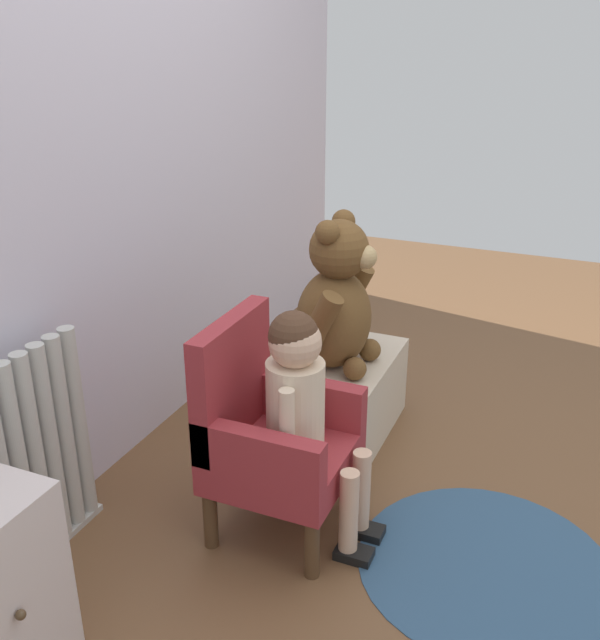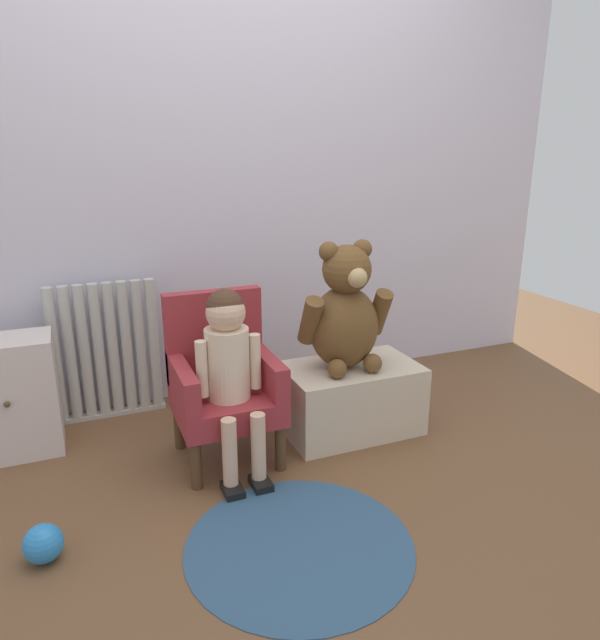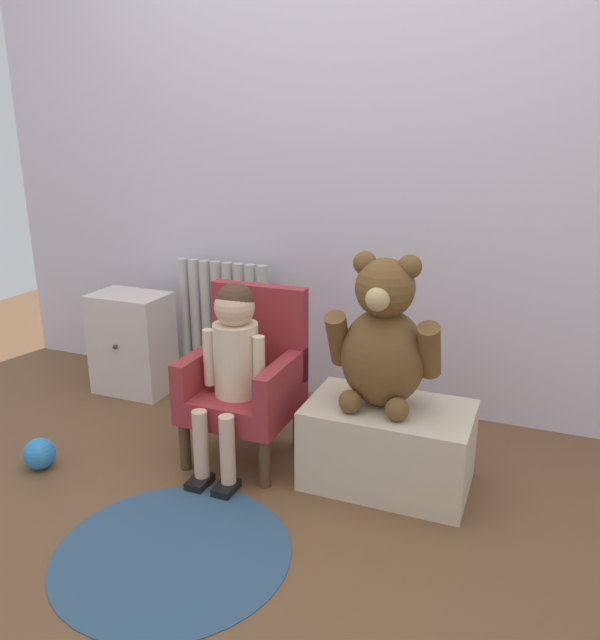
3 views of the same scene
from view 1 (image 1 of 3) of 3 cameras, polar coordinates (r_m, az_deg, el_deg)
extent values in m
plane|color=brown|center=(2.37, 12.92, -15.74)|extent=(6.00, 6.00, 0.00)
cube|color=silver|center=(2.39, -15.83, 15.81)|extent=(3.80, 0.05, 2.40)
cylinder|color=#B8B8B0|center=(2.09, -22.75, -11.63)|extent=(0.05, 0.05, 0.63)
cylinder|color=#B8B8B0|center=(2.13, -21.58, -10.83)|extent=(0.05, 0.05, 0.63)
cylinder|color=#B8B8B0|center=(2.16, -20.45, -10.06)|extent=(0.05, 0.05, 0.63)
cylinder|color=#B8B8B0|center=(2.20, -19.37, -9.31)|extent=(0.05, 0.05, 0.63)
cylinder|color=#B8B8B0|center=(2.24, -18.32, -8.58)|extent=(0.05, 0.05, 0.63)
cylinder|color=#B8B8B0|center=(2.28, -17.31, -7.87)|extent=(0.05, 0.05, 0.63)
cube|color=#B8B8B0|center=(2.33, -19.86, -17.15)|extent=(0.50, 0.05, 0.02)
sphere|color=#4C3823|center=(1.77, -21.45, -21.10)|extent=(0.02, 0.02, 0.02)
cube|color=maroon|center=(2.18, -1.34, -11.10)|extent=(0.40, 0.39, 0.10)
cube|color=maroon|center=(2.12, -5.47, -4.66)|extent=(0.40, 0.06, 0.38)
cube|color=maroon|center=(1.98, -3.44, -10.71)|extent=(0.06, 0.39, 0.14)
cube|color=maroon|center=(2.25, 0.42, -6.34)|extent=(0.06, 0.39, 0.14)
cylinder|color=#4C331E|center=(2.09, 0.96, -17.76)|extent=(0.04, 0.04, 0.19)
cylinder|color=#4C331E|center=(2.34, 4.15, -12.81)|extent=(0.04, 0.04, 0.19)
cylinder|color=#4C331E|center=(2.21, -7.18, -15.48)|extent=(0.04, 0.04, 0.19)
cylinder|color=#4C331E|center=(2.44, -3.20, -11.08)|extent=(0.04, 0.04, 0.19)
cylinder|color=beige|center=(2.06, -0.37, -6.95)|extent=(0.17, 0.17, 0.28)
sphere|color=#D8AD8E|center=(1.97, -0.39, -1.80)|extent=(0.15, 0.15, 0.15)
sphere|color=#472D1E|center=(1.96, -0.52, -1.27)|extent=(0.14, 0.14, 0.14)
cylinder|color=#D8AD8E|center=(2.11, 3.93, -15.02)|extent=(0.06, 0.06, 0.26)
cube|color=black|center=(2.20, 4.34, -18.15)|extent=(0.07, 0.11, 0.03)
cylinder|color=#D8AD8E|center=(2.20, 4.91, -13.39)|extent=(0.06, 0.06, 0.26)
cube|color=black|center=(2.28, 5.28, -16.46)|extent=(0.07, 0.11, 0.03)
cylinder|color=beige|center=(1.97, -1.06, -8.45)|extent=(0.04, 0.04, 0.22)
cylinder|color=beige|center=(2.14, 1.24, -5.78)|extent=(0.04, 0.04, 0.22)
cube|color=beige|center=(2.69, 3.12, -6.21)|extent=(0.59, 0.36, 0.31)
ellipsoid|color=brown|center=(2.52, 2.73, 0.12)|extent=(0.30, 0.26, 0.36)
sphere|color=brown|center=(2.43, 3.14, 5.66)|extent=(0.21, 0.21, 0.21)
sphere|color=tan|center=(2.41, 5.22, 5.04)|extent=(0.08, 0.08, 0.08)
sphere|color=brown|center=(2.34, 2.21, 7.01)|extent=(0.08, 0.08, 0.08)
sphere|color=brown|center=(2.48, 3.50, 7.89)|extent=(0.08, 0.08, 0.08)
cylinder|color=brown|center=(2.35, 1.67, -0.13)|extent=(0.08, 0.16, 0.22)
cylinder|color=brown|center=(2.64, 4.27, 2.40)|extent=(0.08, 0.16, 0.22)
sphere|color=brown|center=(2.47, 4.40, -3.90)|extent=(0.08, 0.08, 0.08)
sphere|color=brown|center=(2.62, 5.59, -2.39)|extent=(0.08, 0.08, 0.08)
cylinder|color=#2F4E6D|center=(2.24, 14.63, -18.43)|extent=(0.74, 0.74, 0.01)
camera|label=2|loc=(1.72, 70.49, 0.00)|focal=32.00mm
camera|label=3|loc=(2.96, 48.76, 11.67)|focal=35.00mm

